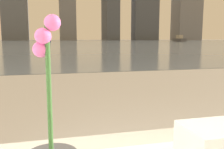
# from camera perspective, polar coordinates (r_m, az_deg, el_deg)

# --- Properties ---
(harbor_water) EXTENTS (180.00, 110.00, 0.01)m
(harbor_water) POSITION_cam_1_polar(r_m,az_deg,el_deg) (61.83, -13.46, 7.19)
(harbor_water) COLOR slate
(harbor_water) RESTS_ON ground_plane
(harbor_boat_1) EXTENTS (1.70, 4.94, 1.85)m
(harbor_boat_1) POSITION_cam_1_polar(r_m,az_deg,el_deg) (73.97, 15.15, 7.79)
(harbor_boat_1) COLOR #4C4C51
(harbor_boat_1) RESTS_ON harbor_water
(harbor_boat_3) EXTENTS (2.17, 3.85, 1.37)m
(harbor_boat_3) POSITION_cam_1_polar(r_m,az_deg,el_deg) (60.91, -14.86, 7.59)
(harbor_boat_3) COLOR navy
(harbor_boat_3) RESTS_ON harbor_water
(skyline_tower_4) EXTENTS (12.10, 6.97, 36.63)m
(skyline_tower_4) POSITION_cam_1_polar(r_m,az_deg,el_deg) (127.63, 7.62, 16.05)
(skyline_tower_4) COLOR #4C515B
(skyline_tower_4) RESTS_ON ground_plane
(skyline_tower_5) EXTENTS (12.64, 10.01, 27.75)m
(skyline_tower_5) POSITION_cam_1_polar(r_m,az_deg,el_deg) (136.93, 16.70, 13.37)
(skyline_tower_5) COLOR slate
(skyline_tower_5) RESTS_ON ground_plane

